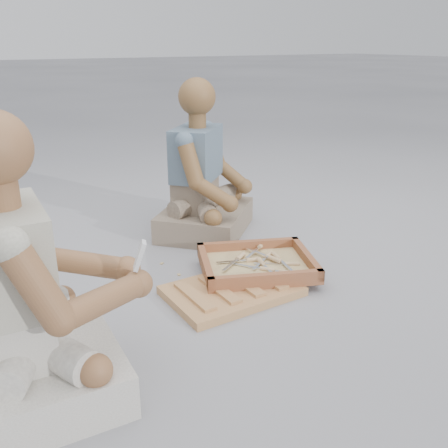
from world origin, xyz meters
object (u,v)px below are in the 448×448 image
carved_panel (232,291)px  companion (203,183)px  tool_tray (257,265)px  craftsman (32,305)px

carved_panel → companion: (0.26, 0.77, 0.28)m
tool_tray → craftsman: bearing=-162.7°
tool_tray → companion: bearing=84.6°
carved_panel → tool_tray: tool_tray is taller
companion → carved_panel: bearing=26.6°
carved_panel → companion: bearing=71.1°
tool_tray → companion: companion is taller
tool_tray → companion: size_ratio=0.73×
tool_tray → craftsman: craftsman is taller
craftsman → tool_tray: bearing=109.5°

